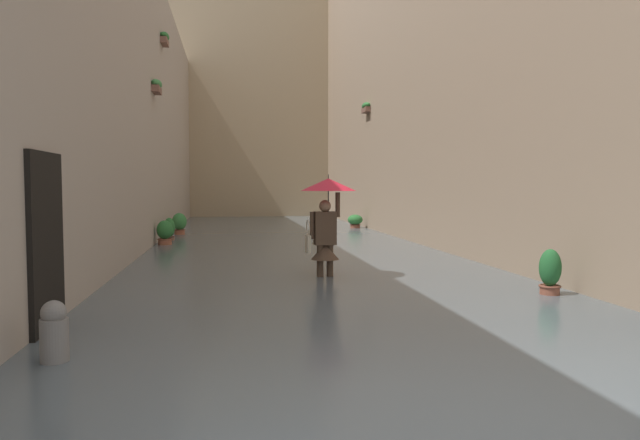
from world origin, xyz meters
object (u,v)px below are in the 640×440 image
(person_wading, at_px, (327,210))
(potted_plant_mid_right, at_px, (179,225))
(potted_plant_near_left, at_px, (355,222))
(potted_plant_near_right, at_px, (169,232))
(potted_plant_far_right, at_px, (165,235))
(potted_plant_far_left, at_px, (550,278))
(mooring_bollard, at_px, (54,343))

(person_wading, relative_size, potted_plant_mid_right, 2.19)
(person_wading, xyz_separation_m, potted_plant_near_left, (-3.02, -11.48, -0.96))
(potted_plant_near_right, relative_size, potted_plant_far_right, 1.00)
(potted_plant_far_left, bearing_deg, mooring_bollard, 20.58)
(person_wading, distance_m, potted_plant_near_left, 11.91)
(potted_plant_mid_right, relative_size, potted_plant_near_left, 1.27)
(potted_plant_near_left, height_order, potted_plant_far_left, potted_plant_far_left)
(potted_plant_far_left, relative_size, mooring_bollard, 1.14)
(potted_plant_near_right, bearing_deg, person_wading, 114.94)
(person_wading, height_order, mooring_bollard, person_wading)
(person_wading, xyz_separation_m, mooring_bollard, (3.28, 4.54, -1.00))
(potted_plant_near_right, distance_m, potted_plant_mid_right, 2.02)
(potted_plant_near_right, distance_m, potted_plant_far_right, 1.30)
(person_wading, relative_size, potted_plant_near_right, 2.31)
(potted_plant_near_right, relative_size, mooring_bollard, 1.12)
(potted_plant_near_left, height_order, potted_plant_far_right, potted_plant_far_right)
(potted_plant_near_left, relative_size, potted_plant_far_right, 0.83)
(person_wading, relative_size, mooring_bollard, 2.59)
(potted_plant_near_right, distance_m, potted_plant_far_left, 11.62)
(person_wading, bearing_deg, potted_plant_mid_right, -70.54)
(person_wading, distance_m, potted_plant_far_right, 7.13)
(potted_plant_near_right, distance_m, mooring_bollard, 12.01)
(potted_plant_far_right, xyz_separation_m, mooring_bollard, (-0.18, 10.71, -0.08))
(potted_plant_mid_right, xyz_separation_m, potted_plant_near_left, (-6.37, -2.00, -0.09))
(potted_plant_near_right, bearing_deg, potted_plant_near_left, -148.24)
(potted_plant_mid_right, height_order, potted_plant_far_left, potted_plant_mid_right)
(potted_plant_mid_right, relative_size, potted_plant_far_left, 1.04)
(potted_plant_far_right, bearing_deg, potted_plant_far_left, 127.72)
(potted_plant_far_right, relative_size, mooring_bollard, 1.13)
(person_wading, bearing_deg, potted_plant_near_right, -65.06)
(person_wading, bearing_deg, mooring_bollard, 54.14)
(potted_plant_mid_right, bearing_deg, mooring_bollard, 90.28)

